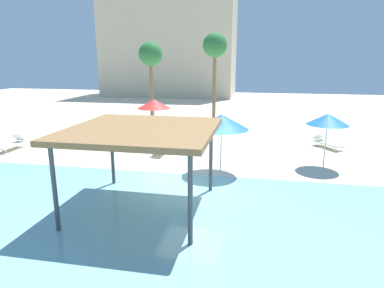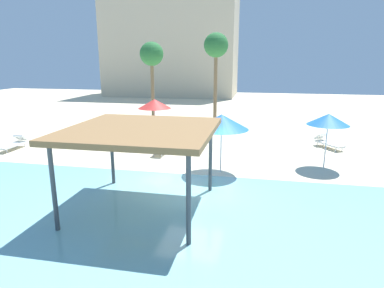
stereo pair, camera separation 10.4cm
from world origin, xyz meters
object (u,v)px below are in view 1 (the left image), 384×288
at_px(beach_umbrella_red_1, 154,104).
at_px(palm_tree_0, 215,48).
at_px(shade_pavilion, 142,132).
at_px(beach_umbrella_blue_0, 328,119).
at_px(lounge_chair_1, 163,147).
at_px(palm_tree_1, 150,56).
at_px(lounge_chair_3, 13,144).
at_px(lounge_chair_0, 327,142).
at_px(beach_umbrella_blue_3, 222,122).
at_px(lounge_chair_2, 88,139).

height_order(beach_umbrella_red_1, palm_tree_0, palm_tree_0).
bearing_deg(shade_pavilion, beach_umbrella_blue_0, 41.14).
relative_size(shade_pavilion, lounge_chair_1, 2.44).
bearing_deg(lounge_chair_1, palm_tree_1, -155.73).
relative_size(lounge_chair_1, lounge_chair_3, 1.02).
relative_size(shade_pavilion, lounge_chair_0, 2.46).
xyz_separation_m(palm_tree_0, palm_tree_1, (-5.15, -0.28, -0.61)).
distance_m(beach_umbrella_red_1, beach_umbrella_blue_3, 6.03).
distance_m(beach_umbrella_blue_0, palm_tree_0, 13.21).
xyz_separation_m(shade_pavilion, lounge_chair_0, (7.68, 9.92, -2.35)).
bearing_deg(palm_tree_1, lounge_chair_1, -69.29).
relative_size(beach_umbrella_red_1, beach_umbrella_blue_3, 1.03).
xyz_separation_m(lounge_chair_2, palm_tree_1, (1.33, 8.51, 4.90)).
bearing_deg(palm_tree_0, lounge_chair_0, -42.72).
bearing_deg(palm_tree_1, beach_umbrella_blue_0, -41.81).
relative_size(shade_pavilion, lounge_chair_3, 2.47).
xyz_separation_m(beach_umbrella_blue_0, beach_umbrella_blue_3, (-4.72, -1.67, 0.02)).
bearing_deg(lounge_chair_2, lounge_chair_0, 65.28).
distance_m(beach_umbrella_blue_0, lounge_chair_0, 4.48).
relative_size(beach_umbrella_red_1, lounge_chair_1, 1.42).
distance_m(lounge_chair_3, palm_tree_1, 12.59).
xyz_separation_m(lounge_chair_1, lounge_chair_2, (-4.95, 1.05, 0.00)).
relative_size(shade_pavilion, beach_umbrella_blue_0, 1.83).
xyz_separation_m(beach_umbrella_red_1, palm_tree_0, (2.42, 8.37, 3.37)).
distance_m(beach_umbrella_blue_3, lounge_chair_1, 4.82).
bearing_deg(palm_tree_0, lounge_chair_1, -98.83).
relative_size(beach_umbrella_blue_0, lounge_chair_1, 1.33).
xyz_separation_m(lounge_chair_0, lounge_chair_3, (-17.57, -3.86, 0.00)).
bearing_deg(lounge_chair_3, lounge_chair_2, 119.23).
height_order(shade_pavilion, lounge_chair_2, shade_pavilion).
distance_m(beach_umbrella_red_1, lounge_chair_3, 8.30).
height_order(lounge_chair_1, lounge_chair_2, same).
bearing_deg(beach_umbrella_blue_0, beach_umbrella_blue_3, -160.45).
bearing_deg(lounge_chair_0, palm_tree_0, -166.33).
height_order(beach_umbrella_red_1, lounge_chair_3, beach_umbrella_red_1).
bearing_deg(lounge_chair_2, palm_tree_0, 111.24).
bearing_deg(lounge_chair_2, lounge_chair_1, 45.58).
xyz_separation_m(beach_umbrella_blue_3, lounge_chair_3, (-12.02, 1.74, -2.00)).
distance_m(lounge_chair_2, palm_tree_1, 9.91).
xyz_separation_m(lounge_chair_2, palm_tree_0, (6.48, 8.80, 5.51)).
bearing_deg(beach_umbrella_red_1, shade_pavilion, -75.24).
height_order(shade_pavilion, palm_tree_1, palm_tree_1).
bearing_deg(palm_tree_0, lounge_chair_2, -126.36).
height_order(shade_pavilion, beach_umbrella_blue_3, shade_pavilion).
relative_size(beach_umbrella_blue_0, beach_umbrella_blue_3, 0.97).
xyz_separation_m(shade_pavilion, beach_umbrella_blue_3, (2.14, 4.31, -0.36)).
distance_m(beach_umbrella_blue_3, lounge_chair_2, 9.42).
bearing_deg(beach_umbrella_blue_3, palm_tree_1, 120.09).
height_order(beach_umbrella_blue_0, lounge_chair_2, beach_umbrella_blue_0).
bearing_deg(lounge_chair_2, beach_umbrella_blue_3, 33.75).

